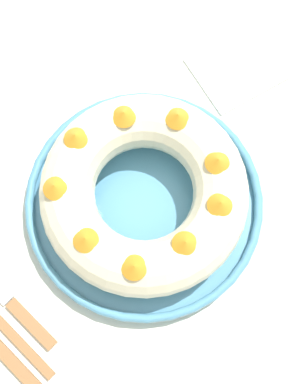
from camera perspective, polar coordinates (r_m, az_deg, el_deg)
name	(u,v)px	position (r m, az deg, el deg)	size (l,w,h in m)	color
ground_plane	(147,276)	(1.52, 0.35, -8.98)	(8.00, 8.00, 0.00)	gray
dining_table	(150,217)	(0.84, 0.62, -2.66)	(1.54, 1.14, 0.76)	silver
serving_dish	(144,202)	(0.75, 0.00, -1.10)	(0.33, 0.33, 0.03)	#518EB2
bundt_cake	(144,192)	(0.70, -0.01, 0.02)	(0.28, 0.28, 0.09)	beige
cake_knife	(11,303)	(0.76, -14.01, -11.38)	(0.02, 0.19, 0.01)	#936038
napkin	(245,64)	(0.87, 10.69, 13.27)	(0.16, 0.11, 0.00)	white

